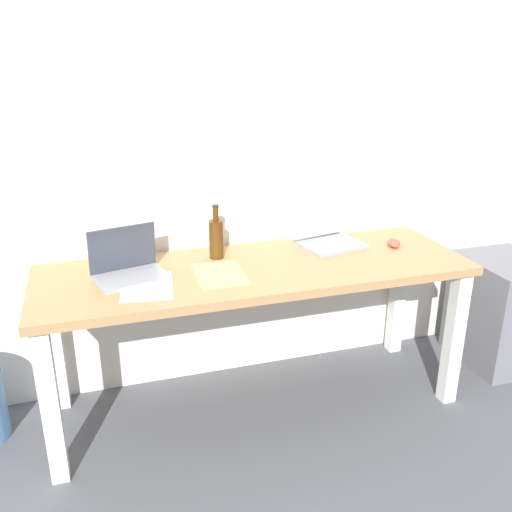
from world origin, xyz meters
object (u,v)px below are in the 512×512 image
Objects in this scene: desk at (256,286)px; laptop_right at (328,236)px; laptop_left at (129,268)px; filing_cabinet at (501,311)px; computer_mouse at (394,243)px; beer_bottle at (216,237)px.

desk is 5.77× the size of laptop_right.
desk is 0.49m from laptop_right.
laptop_right is at bearing 8.16° from laptop_left.
computer_mouse is at bearing 175.31° from filing_cabinet.
desk reaches higher than filing_cabinet.
laptop_left is 1.01m from laptop_right.
desk is at bearing -157.82° from laptop_right.
laptop_right is 0.33m from computer_mouse.
beer_bottle is (-0.58, -0.01, 0.06)m from laptop_right.
laptop_right is 0.57× the size of filing_cabinet.
computer_mouse is at bearing 4.13° from desk.
laptop_left is at bearing 176.60° from desk.
laptop_right is at bearing 169.78° from filing_cabinet.
desk is 0.59m from laptop_left.
beer_bottle is at bearing -178.60° from laptop_right.
desk is at bearing -3.40° from laptop_left.
desk is 0.30m from beer_bottle.
beer_bottle is at bearing 131.85° from desk.
beer_bottle is 1.68m from filing_cabinet.
computer_mouse is at bearing -7.00° from beer_bottle.
beer_bottle is at bearing -166.75° from computer_mouse.
laptop_right reaches higher than laptop_left.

